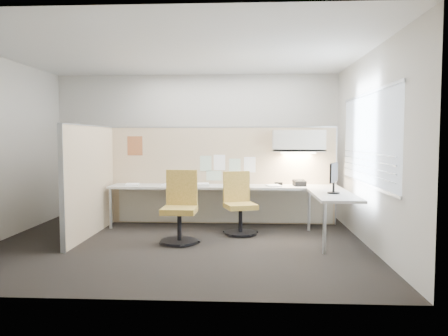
# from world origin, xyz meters

# --- Properties ---
(floor) EXTENTS (5.50, 4.50, 0.01)m
(floor) POSITION_xyz_m (0.00, 0.00, -0.01)
(floor) COLOR black
(floor) RESTS_ON ground
(ceiling) EXTENTS (5.50, 4.50, 0.01)m
(ceiling) POSITION_xyz_m (0.00, 0.00, 2.80)
(ceiling) COLOR white
(ceiling) RESTS_ON wall_back
(wall_back) EXTENTS (5.50, 0.02, 2.80)m
(wall_back) POSITION_xyz_m (0.00, 2.25, 1.40)
(wall_back) COLOR beige
(wall_back) RESTS_ON ground
(wall_front) EXTENTS (5.50, 0.02, 2.80)m
(wall_front) POSITION_xyz_m (0.00, -2.25, 1.40)
(wall_front) COLOR beige
(wall_front) RESTS_ON ground
(wall_right) EXTENTS (0.02, 4.50, 2.80)m
(wall_right) POSITION_xyz_m (2.75, 0.00, 1.40)
(wall_right) COLOR beige
(wall_right) RESTS_ON ground
(window_pane) EXTENTS (0.01, 2.80, 1.30)m
(window_pane) POSITION_xyz_m (2.73, 0.00, 1.55)
(window_pane) COLOR #96A1AF
(window_pane) RESTS_ON wall_right
(partition_back) EXTENTS (4.10, 0.06, 1.75)m
(partition_back) POSITION_xyz_m (0.55, 1.60, 0.88)
(partition_back) COLOR #C7AF8A
(partition_back) RESTS_ON floor
(partition_left) EXTENTS (0.06, 2.20, 1.75)m
(partition_left) POSITION_xyz_m (-1.50, 0.50, 0.88)
(partition_left) COLOR #C7AF8A
(partition_left) RESTS_ON floor
(desk) EXTENTS (4.00, 2.07, 0.73)m
(desk) POSITION_xyz_m (0.93, 1.13, 0.60)
(desk) COLOR beige
(desk) RESTS_ON floor
(overhead_bin) EXTENTS (0.90, 0.36, 0.38)m
(overhead_bin) POSITION_xyz_m (1.90, 1.39, 1.51)
(overhead_bin) COLOR beige
(overhead_bin) RESTS_ON partition_back
(task_light_strip) EXTENTS (0.60, 0.06, 0.02)m
(task_light_strip) POSITION_xyz_m (1.90, 1.39, 1.30)
(task_light_strip) COLOR #FFEABF
(task_light_strip) RESTS_ON overhead_bin
(pinned_papers) EXTENTS (1.01, 0.00, 0.47)m
(pinned_papers) POSITION_xyz_m (0.63, 1.57, 1.03)
(pinned_papers) COLOR #8CBF8C
(pinned_papers) RESTS_ON partition_back
(poster) EXTENTS (0.28, 0.00, 0.35)m
(poster) POSITION_xyz_m (-1.05, 1.57, 1.42)
(poster) COLOR orange
(poster) RESTS_ON partition_back
(chair_left) EXTENTS (0.56, 0.56, 1.06)m
(chair_left) POSITION_xyz_m (0.00, 0.10, 0.50)
(chair_left) COLOR black
(chair_left) RESTS_ON floor
(chair_right) EXTENTS (0.59, 0.61, 1.00)m
(chair_right) POSITION_xyz_m (0.87, 0.73, 0.47)
(chair_right) COLOR black
(chair_right) RESTS_ON floor
(monitor) EXTENTS (0.20, 0.41, 0.46)m
(monitor) POSITION_xyz_m (2.30, 0.25, 1.00)
(monitor) COLOR black
(monitor) RESTS_ON desk
(phone) EXTENTS (0.24, 0.23, 0.12)m
(phone) POSITION_xyz_m (1.91, 1.27, 0.78)
(phone) COLOR black
(phone) RESTS_ON desk
(stapler) EXTENTS (0.14, 0.04, 0.05)m
(stapler) POSITION_xyz_m (1.56, 1.41, 0.76)
(stapler) COLOR black
(stapler) RESTS_ON desk
(tape_dispenser) EXTENTS (0.11, 0.08, 0.06)m
(tape_dispenser) POSITION_xyz_m (1.89, 1.31, 0.76)
(tape_dispenser) COLOR black
(tape_dispenser) RESTS_ON desk
(coat_hook) EXTENTS (0.18, 0.43, 1.30)m
(coat_hook) POSITION_xyz_m (-1.58, -0.07, 1.42)
(coat_hook) COLOR silver
(coat_hook) RESTS_ON partition_left
(paper_stack_0) EXTENTS (0.28, 0.34, 0.03)m
(paper_stack_0) POSITION_xyz_m (-1.02, 1.23, 0.74)
(paper_stack_0) COLOR white
(paper_stack_0) RESTS_ON desk
(paper_stack_1) EXTENTS (0.27, 0.33, 0.02)m
(paper_stack_1) POSITION_xyz_m (-0.37, 1.33, 0.74)
(paper_stack_1) COLOR white
(paper_stack_1) RESTS_ON desk
(paper_stack_2) EXTENTS (0.26, 0.32, 0.05)m
(paper_stack_2) POSITION_xyz_m (0.23, 1.17, 0.75)
(paper_stack_2) COLOR white
(paper_stack_2) RESTS_ON desk
(paper_stack_3) EXTENTS (0.27, 0.33, 0.01)m
(paper_stack_3) POSITION_xyz_m (0.84, 1.32, 0.74)
(paper_stack_3) COLOR white
(paper_stack_3) RESTS_ON desk
(paper_stack_4) EXTENTS (0.29, 0.34, 0.02)m
(paper_stack_4) POSITION_xyz_m (1.46, 1.22, 0.74)
(paper_stack_4) COLOR white
(paper_stack_4) RESTS_ON desk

